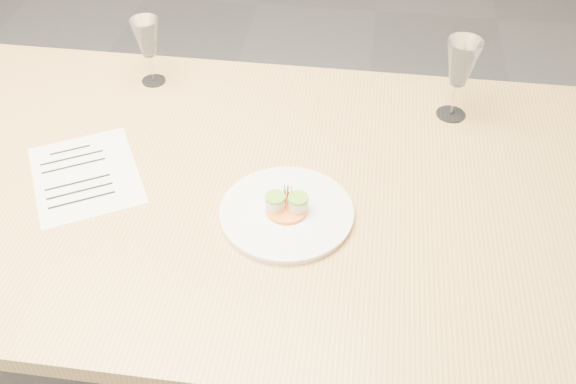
# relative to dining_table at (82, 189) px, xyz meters

# --- Properties ---
(ground) EXTENTS (7.00, 7.00, 0.00)m
(ground) POSITION_rel_dining_table_xyz_m (0.00, 0.00, -0.68)
(ground) COLOR slate
(ground) RESTS_ON ground
(dining_table) EXTENTS (2.40, 1.00, 0.75)m
(dining_table) POSITION_rel_dining_table_xyz_m (0.00, 0.00, 0.00)
(dining_table) COLOR tan
(dining_table) RESTS_ON ground
(dinner_plate) EXTENTS (0.28, 0.28, 0.07)m
(dinner_plate) POSITION_rel_dining_table_xyz_m (0.50, -0.09, 0.08)
(dinner_plate) COLOR white
(dinner_plate) RESTS_ON dining_table
(recipe_sheet) EXTENTS (0.34, 0.36, 0.00)m
(recipe_sheet) POSITION_rel_dining_table_xyz_m (0.03, -0.02, 0.07)
(recipe_sheet) COLOR white
(recipe_sheet) RESTS_ON dining_table
(wine_glass_2) EXTENTS (0.07, 0.07, 0.18)m
(wine_glass_2) POSITION_rel_dining_table_xyz_m (0.08, 0.37, 0.19)
(wine_glass_2) COLOR white
(wine_glass_2) RESTS_ON dining_table
(wine_glass_3) EXTENTS (0.08, 0.08, 0.21)m
(wine_glass_3) POSITION_rel_dining_table_xyz_m (0.86, 0.32, 0.21)
(wine_glass_3) COLOR white
(wine_glass_3) RESTS_ON dining_table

